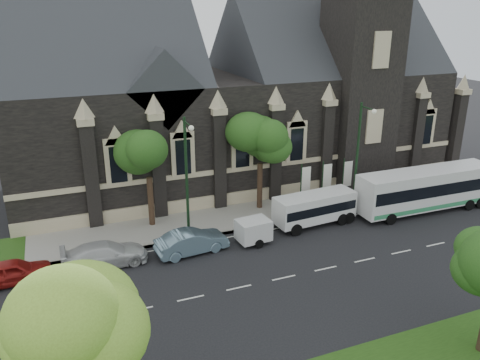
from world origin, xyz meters
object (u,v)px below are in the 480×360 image
banner_flag_left (304,183)px  banner_flag_right (346,177)px  banner_flag_center (325,180)px  sedan (192,242)px  box_trailer (253,230)px  shuttle_bus (315,207)px  tree_walk_left (150,153)px  car_far_red (13,272)px  car_far_white (105,254)px  street_lamp_near (359,152)px  street_lamp_mid (187,173)px  tree_park_near (89,310)px  tour_coach (426,189)px  tree_walk_right (262,140)px

banner_flag_left → banner_flag_right: size_ratio=1.00×
banner_flag_center → sedan: banner_flag_center is taller
box_trailer → shuttle_bus: bearing=5.8°
tree_walk_left → banner_flag_right: size_ratio=1.91×
banner_flag_left → car_far_red: 22.09m
banner_flag_center → box_trailer: size_ratio=1.20×
box_trailer → sedan: bearing=171.6°
banner_flag_center → car_far_white: (-18.34, -3.27, -1.60)m
street_lamp_near → banner_flag_right: size_ratio=2.25×
street_lamp_mid → sedan: 4.68m
shuttle_bus → sedan: bearing=-179.6°
tree_park_near → street_lamp_mid: (7.77, 15.86, -1.30)m
tree_park_near → banner_flag_center: tree_park_near is taller
box_trailer → sedan: 4.47m
banner_flag_center → box_trailer: 9.21m
banner_flag_center → car_far_red: size_ratio=0.90×
tree_park_near → car_far_white: tree_park_near is taller
street_lamp_mid → banner_flag_left: 10.81m
tree_park_near → car_far_red: bearing=104.5°
car_far_white → shuttle_bus: bearing=-89.0°
car_far_red → tree_park_near: bearing=-167.3°
street_lamp_near → tour_coach: bearing=-19.8°
tree_walk_right → car_far_red: size_ratio=1.76×
banner_flag_right → tree_walk_left: bearing=174.0°
car_far_white → street_lamp_mid: bearing=-77.8°
banner_flag_right → tour_coach: banner_flag_right is taller
tree_walk_right → box_trailer: (-3.12, -5.68, -4.82)m
sedan → tour_coach: bearing=-96.7°
banner_flag_center → car_far_red: (-23.76, -3.41, -1.63)m
tree_walk_right → tree_park_near: bearing=-127.6°
street_lamp_near → banner_flag_left: 4.99m
tree_walk_right → car_far_red: bearing=-164.7°
box_trailer → tree_walk_left: bearing=130.8°
banner_flag_left → sedan: 11.39m
car_far_white → tree_walk_left: bearing=-41.1°
box_trailer → tree_park_near: bearing=-136.0°
tree_walk_left → tree_walk_right: bearing=0.1°
banner_flag_left → shuttle_bus: size_ratio=0.61×
street_lamp_near → box_trailer: size_ratio=2.69×
tree_walk_right → tour_coach: bearing=-24.5°
box_trailer → car_far_white: 10.18m
sedan → tree_walk_left: bearing=8.5°
street_lamp_mid → banner_flag_right: (14.29, 1.91, -2.73)m
street_lamp_mid → sedan: street_lamp_mid is taller
tree_walk_right → car_far_white: (-13.27, -4.98, -5.03)m
street_lamp_mid → sedan: bearing=-101.2°
banner_flag_left → box_trailer: bearing=-147.3°
banner_flag_right → banner_flag_center: bearing=180.0°
tour_coach → street_lamp_near: bearing=160.8°
banner_flag_center → car_far_red: banner_flag_center is taller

